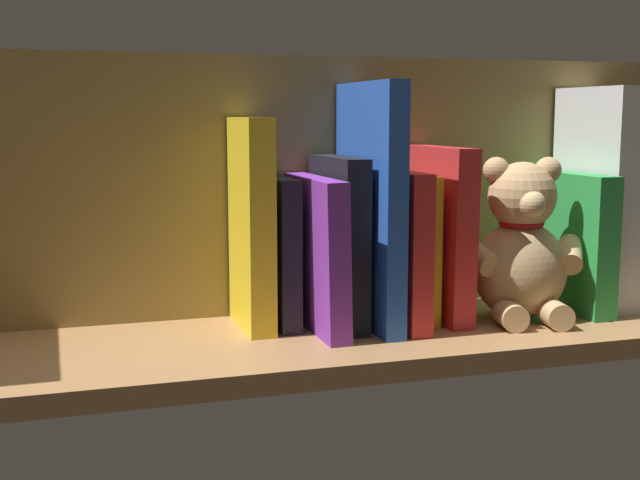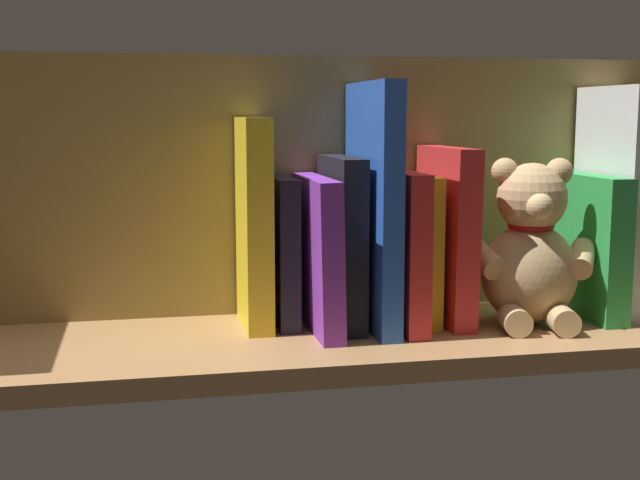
% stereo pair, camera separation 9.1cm
% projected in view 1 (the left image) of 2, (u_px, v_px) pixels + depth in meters
% --- Properties ---
extents(ground_plane, '(0.98, 0.26, 0.02)m').
position_uv_depth(ground_plane, '(320.00, 341.00, 0.92)').
color(ground_plane, '#A87A4C').
extents(shelf_back_panel, '(0.98, 0.02, 0.30)m').
position_uv_depth(shelf_back_panel, '(292.00, 186.00, 1.00)').
color(shelf_back_panel, olive).
rests_on(shelf_back_panel, ground_plane).
extents(book_0, '(0.01, 0.12, 0.20)m').
position_uv_depth(book_0, '(630.00, 220.00, 1.07)').
color(book_0, orange).
rests_on(book_0, ground_plane).
extents(dictionary_thick_white, '(0.06, 0.13, 0.27)m').
position_uv_depth(dictionary_thick_white, '(604.00, 197.00, 1.04)').
color(dictionary_thick_white, silver).
rests_on(dictionary_thick_white, ground_plane).
extents(book_1, '(0.03, 0.15, 0.16)m').
position_uv_depth(book_1, '(569.00, 241.00, 1.03)').
color(book_1, green).
rests_on(book_1, ground_plane).
extents(teddy_bear, '(0.15, 0.13, 0.19)m').
position_uv_depth(teddy_bear, '(521.00, 249.00, 0.97)').
color(teddy_bear, tan).
rests_on(teddy_bear, ground_plane).
extents(book_2, '(0.03, 0.14, 0.20)m').
position_uv_depth(book_2, '(439.00, 233.00, 0.98)').
color(book_2, red).
rests_on(book_2, ground_plane).
extents(book_3, '(0.02, 0.13, 0.17)m').
position_uv_depth(book_3, '(412.00, 246.00, 0.98)').
color(book_3, yellow).
rests_on(book_3, ground_plane).
extents(book_4, '(0.02, 0.16, 0.17)m').
position_uv_depth(book_4, '(394.00, 247.00, 0.95)').
color(book_4, red).
rests_on(book_4, ground_plane).
extents(book_5, '(0.02, 0.16, 0.27)m').
position_uv_depth(book_5, '(370.00, 205.00, 0.94)').
color(book_5, blue).
rests_on(book_5, ground_plane).
extents(book_6, '(0.03, 0.14, 0.19)m').
position_uv_depth(book_6, '(338.00, 241.00, 0.94)').
color(book_6, black).
rests_on(book_6, ground_plane).
extents(book_7, '(0.03, 0.16, 0.17)m').
position_uv_depth(book_7, '(314.00, 254.00, 0.92)').
color(book_7, purple).
rests_on(book_7, ground_plane).
extents(book_8, '(0.02, 0.10, 0.17)m').
position_uv_depth(book_8, '(280.00, 252.00, 0.94)').
color(book_8, black).
rests_on(book_8, ground_plane).
extents(book_9, '(0.03, 0.11, 0.23)m').
position_uv_depth(book_9, '(251.00, 224.00, 0.93)').
color(book_9, yellow).
rests_on(book_9, ground_plane).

